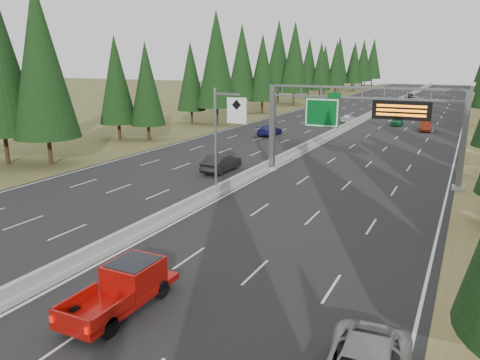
% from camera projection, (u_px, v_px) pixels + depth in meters
% --- Properties ---
extents(road, '(32.00, 260.00, 0.08)m').
position_uv_depth(road, '(367.00, 118.00, 82.83)').
color(road, black).
rests_on(road, ground).
extents(shoulder_right, '(3.60, 260.00, 0.06)m').
position_uv_depth(shoulder_right, '(479.00, 124.00, 75.20)').
color(shoulder_right, olive).
rests_on(shoulder_right, ground).
extents(shoulder_left, '(3.60, 260.00, 0.06)m').
position_uv_depth(shoulder_left, '(274.00, 113.00, 90.47)').
color(shoulder_left, '#4D4E24').
rests_on(shoulder_left, ground).
extents(median_barrier, '(0.70, 260.00, 0.85)m').
position_uv_depth(median_barrier, '(367.00, 116.00, 82.74)').
color(median_barrier, '#969792').
rests_on(median_barrier, road).
extents(sign_gantry, '(16.75, 0.98, 7.80)m').
position_uv_depth(sign_gantry, '(368.00, 119.00, 38.53)').
color(sign_gantry, slate).
rests_on(sign_gantry, road).
extents(hov_sign_pole, '(2.80, 0.50, 8.00)m').
position_uv_depth(hov_sign_pole, '(222.00, 136.00, 33.62)').
color(hov_sign_pole, slate).
rests_on(hov_sign_pole, road).
extents(tree_row_left, '(11.69, 241.71, 18.88)m').
position_uv_depth(tree_row_left, '(238.00, 62.00, 83.65)').
color(tree_row_left, black).
rests_on(tree_row_left, ground).
extents(red_pickup, '(1.97, 5.53, 1.80)m').
position_uv_depth(red_pickup, '(127.00, 283.00, 19.24)').
color(red_pickup, black).
rests_on(red_pickup, road).
extents(car_ahead_green, '(1.77, 4.09, 1.37)m').
position_uv_depth(car_ahead_green, '(397.00, 121.00, 73.12)').
color(car_ahead_green, '#166334').
rests_on(car_ahead_green, road).
extents(car_ahead_dkred, '(1.83, 4.42, 1.42)m').
position_uv_depth(car_ahead_dkred, '(425.00, 126.00, 67.14)').
color(car_ahead_dkred, '#63190E').
rests_on(car_ahead_dkred, road).
extents(car_ahead_dkgrey, '(2.42, 4.94, 1.38)m').
position_uv_depth(car_ahead_dkgrey, '(421.00, 115.00, 81.11)').
color(car_ahead_dkgrey, black).
rests_on(car_ahead_dkgrey, road).
extents(car_ahead_white, '(2.87, 5.65, 1.53)m').
position_uv_depth(car_ahead_white, '(415.00, 100.00, 110.85)').
color(car_ahead_white, silver).
rests_on(car_ahead_white, road).
extents(car_ahead_far, '(2.00, 4.57, 1.53)m').
position_uv_depth(car_ahead_far, '(410.00, 96.00, 123.02)').
color(car_ahead_far, black).
rests_on(car_ahead_far, road).
extents(car_onc_near, '(1.80, 4.94, 1.62)m').
position_uv_depth(car_onc_near, '(221.00, 163.00, 42.69)').
color(car_onc_near, black).
rests_on(car_onc_near, road).
extents(car_onc_blue, '(2.24, 4.94, 1.40)m').
position_uv_depth(car_onc_blue, '(270.00, 130.00, 63.31)').
color(car_onc_blue, navy).
rests_on(car_onc_blue, road).
extents(car_onc_white, '(1.72, 4.05, 1.37)m').
position_uv_depth(car_onc_white, '(348.00, 118.00, 76.44)').
color(car_onc_white, silver).
rests_on(car_onc_white, road).
extents(car_onc_far, '(2.83, 5.84, 1.60)m').
position_uv_depth(car_onc_far, '(326.00, 100.00, 109.42)').
color(car_onc_far, black).
rests_on(car_onc_far, road).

